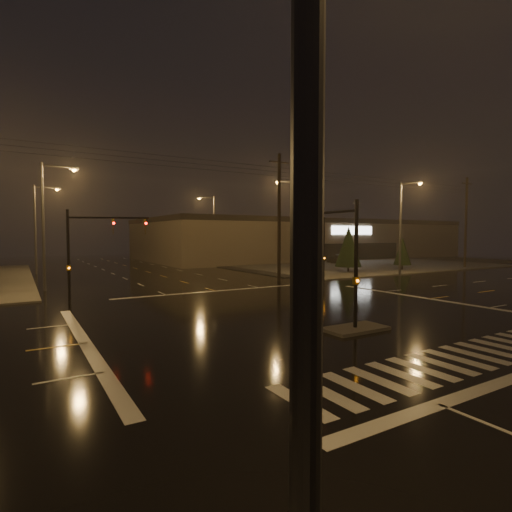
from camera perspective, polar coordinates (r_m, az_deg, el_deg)
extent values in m
plane|color=black|center=(22.18, 6.59, -8.41)|extent=(140.00, 140.00, 0.00)
cube|color=#45433E|center=(64.19, 11.54, -0.92)|extent=(36.00, 36.00, 0.12)
cube|color=#45433E|center=(19.22, 13.98, -10.04)|extent=(3.00, 1.60, 0.15)
cube|color=beige|center=(16.21, 26.89, -13.00)|extent=(15.00, 2.60, 0.01)
cube|color=beige|center=(31.50, -5.74, -5.00)|extent=(16.00, 0.50, 0.01)
cube|color=black|center=(66.28, 15.90, -0.87)|extent=(50.00, 24.00, 0.08)
cube|color=brown|center=(79.55, 6.43, 2.35)|extent=(60.00, 28.00, 7.00)
cube|color=black|center=(79.58, 6.45, 4.72)|extent=(60.20, 28.20, 0.80)
cube|color=white|center=(68.87, 13.59, 3.60)|extent=(9.00, 0.20, 1.40)
cube|color=black|center=(68.96, 13.52, 0.60)|extent=(22.00, 0.15, 2.80)
cylinder|color=black|center=(18.78, 14.09, -1.31)|extent=(0.18, 0.18, 6.00)
cylinder|color=black|center=(20.41, 9.69, 6.10)|extent=(0.12, 4.50, 0.12)
imported|color=#594707|center=(21.99, 6.23, 5.77)|extent=(0.16, 0.20, 1.00)
cube|color=#594707|center=(18.85, 14.07, -3.43)|extent=(0.25, 0.18, 0.35)
cylinder|color=black|center=(36.54, 9.66, 0.79)|extent=(0.18, 0.18, 6.00)
cylinder|color=black|center=(34.38, 7.64, 4.84)|extent=(4.74, 1.82, 0.12)
imported|color=#594707|center=(32.48, 5.56, 4.87)|extent=(0.24, 0.22, 1.00)
cube|color=#594707|center=(36.58, 9.65, -0.31)|extent=(0.25, 0.18, 0.35)
cylinder|color=black|center=(27.90, -25.21, -0.12)|extent=(0.18, 0.18, 6.00)
cylinder|color=black|center=(27.38, -20.23, 5.16)|extent=(4.74, 1.82, 0.12)
imported|color=#594707|center=(27.11, -15.52, 5.15)|extent=(0.24, 0.22, 1.00)
cube|color=#594707|center=(27.95, -25.18, -1.56)|extent=(0.25, 0.18, 0.35)
cylinder|color=#38383A|center=(2.91, 7.35, 15.25)|extent=(0.24, 0.24, 10.00)
cylinder|color=#38383A|center=(35.28, -28.13, 3.65)|extent=(0.24, 0.24, 10.00)
cylinder|color=#38383A|center=(35.77, -26.36, 11.40)|extent=(2.40, 0.14, 0.14)
cube|color=#38383A|center=(35.87, -24.57, 11.34)|extent=(0.70, 0.30, 0.18)
sphere|color=#FF9A2D|center=(35.85, -24.57, 11.13)|extent=(0.32, 0.32, 0.32)
cylinder|color=#38383A|center=(51.27, -29.01, 3.32)|extent=(0.24, 0.24, 10.00)
cylinder|color=#38383A|center=(51.60, -27.80, 8.68)|extent=(2.40, 0.14, 0.14)
cube|color=#38383A|center=(51.67, -26.57, 8.65)|extent=(0.70, 0.30, 0.18)
sphere|color=#FF9A2D|center=(51.66, -26.56, 8.51)|extent=(0.32, 0.32, 0.32)
cylinder|color=#38383A|center=(41.44, 5.77, 3.84)|extent=(0.24, 0.24, 10.00)
cylinder|color=#38383A|center=(41.09, 4.44, 10.57)|extent=(2.40, 0.14, 0.14)
cube|color=#38383A|center=(40.47, 3.15, 10.62)|extent=(0.70, 0.30, 0.18)
sphere|color=#FF9A2D|center=(40.45, 3.15, 10.44)|extent=(0.32, 0.32, 0.32)
cylinder|color=#38383A|center=(58.71, -5.99, 3.59)|extent=(0.24, 0.24, 10.00)
cylinder|color=#38383A|center=(58.46, -7.10, 8.29)|extent=(2.40, 0.14, 0.14)
cube|color=#38383A|center=(58.02, -8.10, 8.28)|extent=(0.70, 0.30, 0.18)
sphere|color=#FF9A2D|center=(58.01, -8.10, 8.15)|extent=(0.32, 0.32, 0.32)
cylinder|color=#38383A|center=(45.49, 19.94, 3.60)|extent=(0.24, 0.24, 10.00)
cylinder|color=#38383A|center=(45.06, 21.25, 9.70)|extent=(0.14, 2.40, 0.14)
cube|color=#38383A|center=(44.39, 22.38, 9.72)|extent=(0.30, 0.70, 0.18)
sphere|color=#FF9A2D|center=(44.37, 22.38, 9.55)|extent=(0.32, 0.32, 0.32)
cylinder|color=black|center=(37.81, 3.33, 5.45)|extent=(0.32, 0.32, 12.00)
cube|color=black|center=(38.39, 3.35, 13.23)|extent=(2.20, 0.12, 0.12)
cylinder|color=black|center=(60.04, 27.79, 4.20)|extent=(0.32, 0.32, 12.00)
cube|color=black|center=(60.41, 27.91, 9.13)|extent=(2.20, 0.12, 0.12)
cylinder|color=black|center=(42.98, 6.47, -2.40)|extent=(0.18, 0.18, 0.70)
cone|color=black|center=(42.83, 6.49, 0.45)|extent=(2.29, 2.29, 3.58)
cylinder|color=black|center=(47.95, 13.03, -1.90)|extent=(0.18, 0.18, 0.70)
cone|color=black|center=(47.80, 13.07, 1.35)|extent=(3.03, 3.03, 4.74)
cylinder|color=black|center=(52.71, 20.15, -1.57)|extent=(0.18, 0.18, 0.70)
cone|color=black|center=(52.60, 20.19, 0.64)|extent=(2.16, 2.16, 3.37)
imported|color=black|center=(61.89, 12.30, -0.37)|extent=(4.16, 5.08, 1.63)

